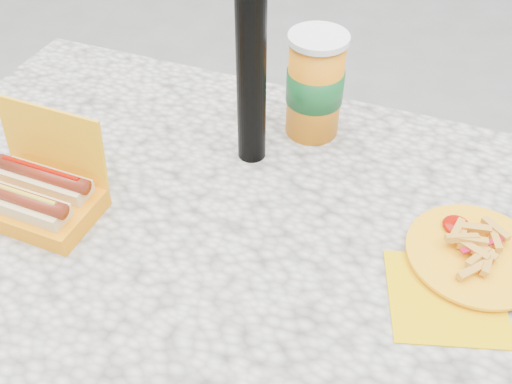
% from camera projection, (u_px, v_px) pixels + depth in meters
% --- Properties ---
extents(picnic_table, '(1.20, 0.80, 0.75)m').
position_uv_depth(picnic_table, '(219.00, 255.00, 1.01)').
color(picnic_table, beige).
rests_on(picnic_table, ground).
extents(hotdog_box, '(0.20, 0.15, 0.16)m').
position_uv_depth(hotdog_box, '(37.00, 195.00, 0.92)').
color(hotdog_box, '#FFAC0E').
rests_on(hotdog_box, picnic_table).
extents(fries_plate, '(0.23, 0.29, 0.04)m').
position_uv_depth(fries_plate, '(472.00, 256.00, 0.86)').
color(fries_plate, '#E9B400').
rests_on(fries_plate, picnic_table).
extents(soda_cup, '(0.11, 0.11, 0.20)m').
position_uv_depth(soda_cup, '(315.00, 86.00, 1.03)').
color(soda_cup, orange).
rests_on(soda_cup, picnic_table).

